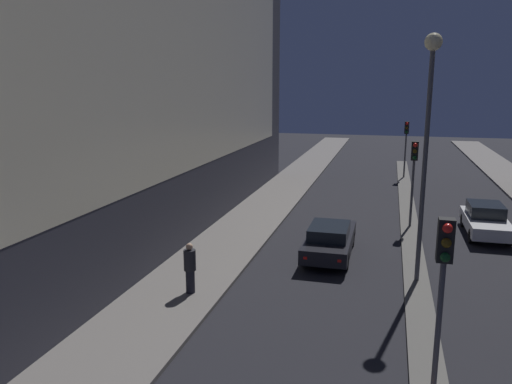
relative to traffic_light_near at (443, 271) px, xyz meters
The scene contains 9 objects.
building_left 18.11m from the traffic_light_near, 137.13° to the left, with size 6.01×31.39×19.37m.
median_strip 17.03m from the traffic_light_near, 90.00° to the left, with size 0.88×39.89×0.11m.
traffic_light_near is the anchor object (origin of this frame).
traffic_light_mid 14.46m from the traffic_light_near, 90.00° to the left, with size 0.32×0.42×4.15m.
traffic_light_far 28.31m from the traffic_light_near, 90.00° to the left, with size 0.32×0.42×4.15m.
street_lamp 7.86m from the traffic_light_near, 90.00° to the left, with size 0.57×0.57×8.39m.
car_left_lane 10.26m from the traffic_light_near, 109.52° to the left, with size 1.78×4.79×1.37m.
car_right_lane 14.77m from the traffic_light_near, 76.79° to the left, with size 1.75×4.37×1.45m.
pedestrian_on_left_sidewalk 8.66m from the traffic_light_near, 150.25° to the left, with size 0.40×0.40×1.70m.
Camera 1 is at (-1.20, -5.99, 6.84)m, focal length 35.00 mm.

